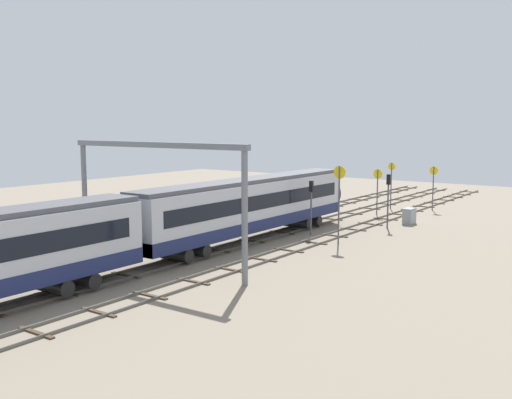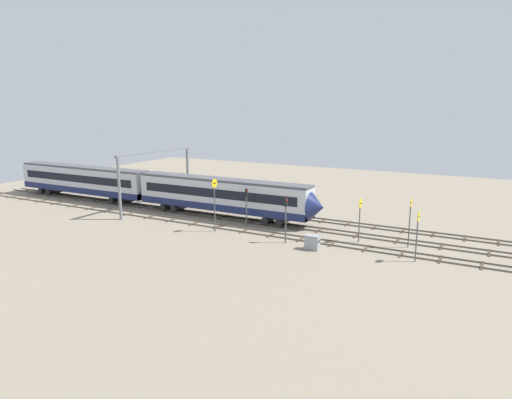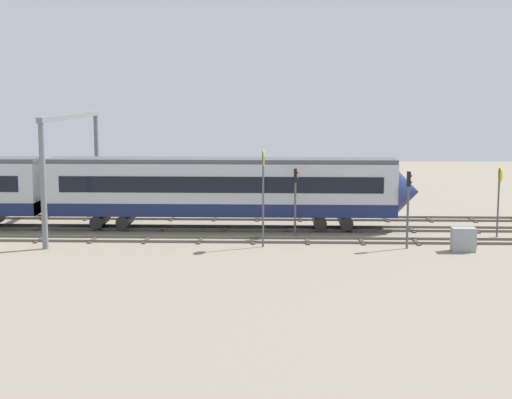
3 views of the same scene
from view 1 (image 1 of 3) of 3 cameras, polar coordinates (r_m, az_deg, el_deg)
name	(u,v)px [view 1 (image 1 of 3)]	position (r m, az deg, el deg)	size (l,w,h in m)	color
ground_plane	(267,237)	(48.20, 1.11, -3.62)	(102.71, 102.71, 0.00)	gray
track_near_foreground	(313,242)	(45.96, 5.52, -4.11)	(86.71, 2.40, 0.16)	#59544C
track_with_train	(267,236)	(48.19, 1.11, -3.54)	(86.71, 2.40, 0.16)	#59544C
track_middle	(226,231)	(50.68, -2.89, -3.01)	(86.71, 2.40, 0.16)	#59544C
train	(138,230)	(37.10, -11.34, -2.92)	(50.40, 3.24, 4.80)	#B7BCC6
overhead_gantry	(156,177)	(37.58, -9.65, 2.18)	(0.40, 14.49, 8.02)	slate
speed_sign_near_foreground	(339,194)	(45.06, 8.01, 0.57)	(0.14, 0.98, 6.01)	#4C4C51
speed_sign_mid_trackside	(378,185)	(60.56, 11.62, 1.41)	(0.14, 0.96, 4.61)	#4C4C51
speed_sign_far_trackside	(391,180)	(65.23, 12.90, 1.89)	(0.14, 0.83, 4.98)	#4C4C51
speed_sign_distant_end	(433,182)	(65.10, 16.70, 1.65)	(0.14, 0.91, 4.67)	#4C4C51
signal_light_trackside_approach	(311,200)	(48.67, 5.34, -0.02)	(0.31, 0.32, 4.51)	#4C4C51
signal_light_trackside_departure	(388,193)	(53.02, 12.62, 0.60)	(0.31, 0.32, 4.75)	#4C4C51
relay_cabinet	(409,216)	(56.05, 14.54, -1.55)	(1.42, 0.82, 1.45)	gray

